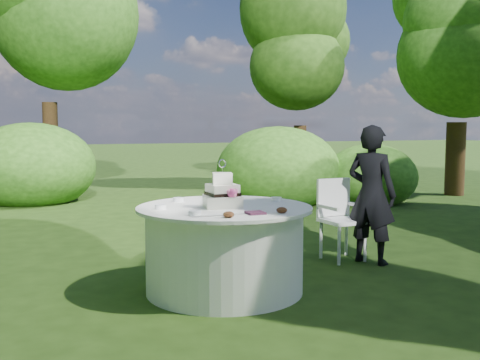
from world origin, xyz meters
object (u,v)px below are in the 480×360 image
object	(u,v)px
guest	(371,195)
napkins	(255,213)
table	(224,249)
cake	(223,194)
chair	(339,213)

from	to	relation	value
guest	napkins	bearing A→B (deg)	87.09
table	napkins	bearing A→B (deg)	-80.21
napkins	cake	bearing A→B (deg)	103.74
chair	table	bearing A→B (deg)	-156.99
table	cake	xyz separation A→B (m)	(-0.03, -0.03, 0.50)
napkins	cake	world-z (taller)	cake
napkins	guest	bearing A→B (deg)	26.86
napkins	guest	distance (m)	1.95
napkins	chair	bearing A→B (deg)	37.69
napkins	cake	distance (m)	0.49
guest	cake	world-z (taller)	guest
table	chair	xyz separation A→B (m)	(1.61, 0.69, 0.13)
chair	guest	bearing A→B (deg)	-54.54
cake	table	bearing A→B (deg)	50.26
cake	napkins	bearing A→B (deg)	-76.26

